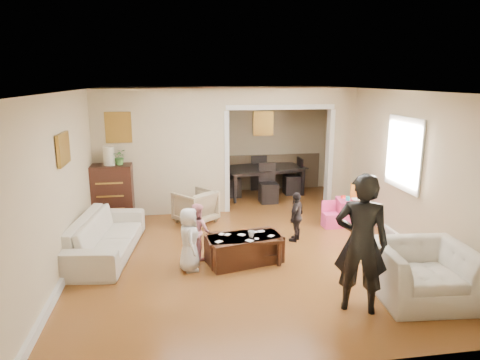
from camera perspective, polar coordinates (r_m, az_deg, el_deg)
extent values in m
plane|color=brown|center=(7.64, 0.24, -8.03)|extent=(7.00, 7.00, 0.00)
cube|color=#BFAD8C|center=(8.95, -10.37, 3.59)|extent=(2.75, 0.18, 2.60)
cube|color=#BFAD8C|center=(9.65, 13.19, 4.15)|extent=(0.55, 0.18, 2.60)
cube|color=#BFAD8C|center=(9.11, 5.37, 11.04)|extent=(2.22, 0.18, 0.35)
cube|color=white|center=(7.77, 21.09, 3.30)|extent=(0.03, 0.95, 1.10)
cube|color=brown|center=(8.83, -15.93, 6.78)|extent=(0.45, 0.03, 0.55)
cube|color=brown|center=(6.68, -22.51, 3.85)|extent=(0.03, 0.55, 0.40)
cube|color=brown|center=(10.75, 3.13, 7.56)|extent=(0.45, 0.03, 0.55)
imported|color=beige|center=(7.28, -17.48, -7.10)|extent=(1.11, 2.26, 0.63)
imported|color=tan|center=(8.51, -5.97, -3.53)|extent=(0.98, 0.98, 0.64)
imported|color=beige|center=(6.04, 23.16, -11.39)|extent=(1.21, 1.08, 0.74)
cube|color=#361510|center=(8.87, -16.75, -1.68)|extent=(0.83, 0.47, 1.14)
cylinder|color=beige|center=(8.71, -17.08, 3.09)|extent=(0.22, 0.22, 0.36)
imported|color=#3E7333|center=(8.69, -15.76, 2.99)|extent=(0.28, 0.24, 0.31)
cube|color=#351811|center=(6.71, 0.57, -9.21)|extent=(1.23, 0.82, 0.42)
imported|color=beige|center=(6.58, 1.51, -7.24)|extent=(0.13, 0.13, 0.10)
cube|color=#E53C7F|center=(8.64, 14.57, -4.14)|extent=(0.60, 0.60, 0.50)
cube|color=gold|center=(8.67, 15.19, -1.37)|extent=(0.21, 0.10, 0.30)
cylinder|color=#29CDC4|center=(8.47, 14.20, -2.41)|extent=(0.08, 0.08, 0.08)
cube|color=red|center=(8.62, 13.63, -2.21)|extent=(0.09, 0.07, 0.05)
imported|color=white|center=(8.48, 15.31, -2.59)|extent=(0.23, 0.23, 0.05)
imported|color=black|center=(10.43, 3.04, -0.17)|extent=(2.17, 1.51, 0.69)
imported|color=black|center=(5.36, 15.86, -8.14)|extent=(0.75, 0.64, 1.74)
imported|color=silver|center=(6.39, -6.81, -7.89)|extent=(0.34, 0.49, 0.96)
imported|color=pink|center=(6.83, -5.69, -6.74)|extent=(0.52, 0.55, 0.89)
imported|color=black|center=(7.54, 7.54, -4.88)|extent=(0.48, 0.54, 0.88)
cube|color=white|center=(6.80, 2.05, -6.96)|extent=(0.10, 0.09, 0.00)
cube|color=white|center=(6.46, 1.28, -8.09)|extent=(0.14, 0.14, 0.00)
cube|color=white|center=(6.72, -2.49, -7.22)|extent=(0.11, 0.11, 0.00)
cube|color=white|center=(6.85, 2.85, -6.84)|extent=(0.11, 0.09, 0.00)
cube|color=white|center=(6.66, 4.17, -7.45)|extent=(0.12, 0.12, 0.00)
cube|color=white|center=(6.54, 2.25, -7.82)|extent=(0.07, 0.09, 0.00)
cube|color=white|center=(6.43, -2.86, -8.21)|extent=(0.13, 0.12, 0.00)
cube|color=white|center=(6.69, 0.21, -7.32)|extent=(0.13, 0.13, 0.00)
cube|color=white|center=(6.70, -1.67, -7.28)|extent=(0.11, 0.12, 0.00)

